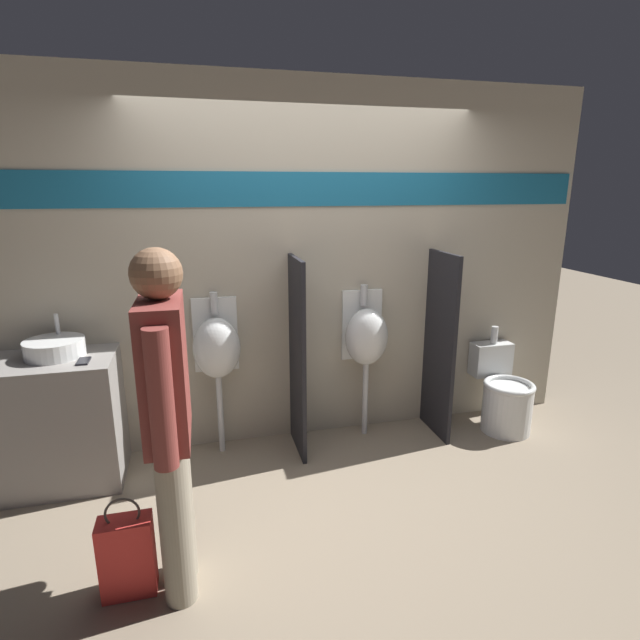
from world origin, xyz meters
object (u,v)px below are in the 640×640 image
Objects in this scene: toilet at (504,397)px; urinal_far at (366,337)px; sink_basin at (55,348)px; shopping_bag at (127,556)px; urinal_near_counter at (217,348)px; cell_phone at (84,361)px; person_in_vest at (168,415)px.

urinal_far is at bearing 170.10° from toilet.
shopping_bag is (0.51, -1.20, -0.72)m from sink_basin.
urinal_near_counter is at bearing 5.27° from sink_basin.
cell_phone is 0.12× the size of urinal_far.
sink_basin is 0.26m from cell_phone.
cell_phone reaches higher than shopping_bag.
person_in_vest reaches higher than urinal_far.
shopping_bag is at bearing -66.90° from sink_basin.
urinal_far is at bearing 0.00° from urinal_near_counter.
cell_phone is at bearing -178.86° from toilet.
cell_phone is at bearing 106.85° from shopping_bag.
urinal_near_counter is 1.35m from person_in_vest.
toilet is (3.11, 0.06, -0.60)m from cell_phone.
person_in_vest is (-0.28, -1.31, 0.12)m from urinal_near_counter.
shopping_bag is at bearing 85.71° from person_in_vest.
urinal_far is 2.30× the size of shopping_bag.
toilet is at bearing 1.14° from cell_phone.
person_in_vest is at bearing -156.37° from toilet.
person_in_vest is 3.22× the size of shopping_bag.
urinal_near_counter reaches higher than sink_basin.
person_in_vest is at bearing -137.07° from urinal_far.
urinal_far is at bearing 37.91° from shopping_bag.
shopping_bag is (-2.80, -1.09, -0.07)m from toilet.
toilet is at bearing -1.79° from sink_basin.
shopping_bag is (0.31, -1.03, -0.67)m from cell_phone.
sink_basin reaches higher than toilet.
urinal_near_counter and urinal_far have the same top height.
cell_phone is (0.20, -0.17, -0.05)m from sink_basin.
cell_phone is 3.17m from toilet.
cell_phone is 0.27× the size of shopping_bag.
toilet is 2.86m from person_in_vest.
person_in_vest is at bearing -101.82° from urinal_near_counter.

